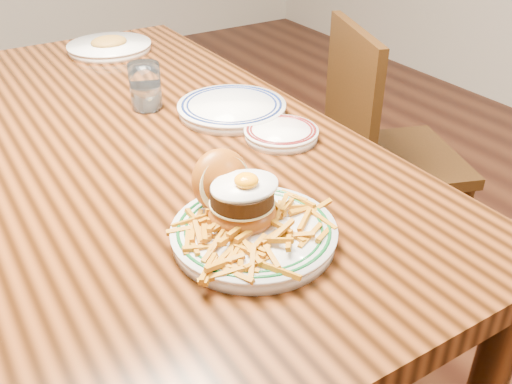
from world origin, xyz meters
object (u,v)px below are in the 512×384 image
main_plate (248,219)px  side_plate (281,133)px  table (140,169)px  chair_right (380,149)px

main_plate → side_plate: (0.25, 0.27, -0.02)m
table → side_plate: bearing=-35.5°
chair_right → side_plate: 0.69m
main_plate → side_plate: size_ratio=1.71×
table → side_plate: side_plate is taller
side_plate → table: bearing=131.8°
main_plate → table: bearing=88.3°
table → chair_right: bearing=4.3°
chair_right → side_plate: chair_right is taller
chair_right → main_plate: main_plate is taller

